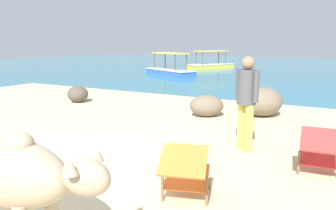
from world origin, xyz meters
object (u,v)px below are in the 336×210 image
(boat_blue, at_px, (170,70))
(deck_chair_far, at_px, (320,150))
(deck_chair_near, at_px, (185,170))
(cow, at_px, (2,171))
(person_standing, at_px, (247,96))
(boat_yellow, at_px, (211,65))

(boat_blue, bearing_deg, deck_chair_far, -26.50)
(deck_chair_near, xyz_separation_m, boat_blue, (-7.36, 13.48, -0.13))
(cow, height_order, deck_chair_near, cow)
(person_standing, xyz_separation_m, boat_blue, (-7.49, 11.34, -0.70))
(deck_chair_near, relative_size, boat_yellow, 0.24)
(deck_chair_near, bearing_deg, boat_yellow, 2.79)
(deck_chair_near, bearing_deg, person_standing, -20.55)
(deck_chair_near, xyz_separation_m, person_standing, (0.12, 2.14, 0.56))
(cow, height_order, deck_chair_far, cow)
(cow, relative_size, boat_yellow, 0.53)
(boat_yellow, bearing_deg, cow, -134.61)
(boat_yellow, bearing_deg, deck_chair_near, -130.62)
(cow, bearing_deg, person_standing, 69.23)
(cow, height_order, boat_yellow, boat_yellow)
(deck_chair_near, bearing_deg, boat_blue, 11.44)
(deck_chair_near, distance_m, boat_blue, 15.36)
(deck_chair_near, height_order, boat_blue, boat_blue)
(cow, distance_m, person_standing, 3.87)
(cow, bearing_deg, deck_chair_far, 49.24)
(cow, distance_m, deck_chair_near, 1.89)
(boat_blue, bearing_deg, deck_chair_near, -33.94)
(cow, bearing_deg, deck_chair_near, 52.84)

